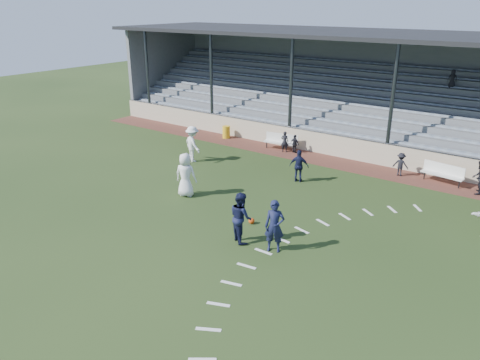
% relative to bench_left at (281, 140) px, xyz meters
% --- Properties ---
extents(ground, '(90.00, 90.00, 0.00)m').
position_rel_bench_left_xyz_m(ground, '(3.04, -10.81, -0.58)').
color(ground, '#233616').
rests_on(ground, ground).
extents(cinder_track, '(34.00, 2.00, 0.02)m').
position_rel_bench_left_xyz_m(cinder_track, '(3.04, -0.31, -0.57)').
color(cinder_track, '#502920').
rests_on(cinder_track, ground).
extents(retaining_wall, '(34.00, 0.18, 1.20)m').
position_rel_bench_left_xyz_m(retaining_wall, '(3.04, 0.74, 0.02)').
color(retaining_wall, '#C1B194').
rests_on(retaining_wall, ground).
extents(bench_left, '(2.04, 0.80, 0.95)m').
position_rel_bench_left_xyz_m(bench_left, '(0.00, 0.00, 0.00)').
color(bench_left, white).
rests_on(bench_left, cinder_track).
extents(bench_right, '(2.04, 0.78, 0.95)m').
position_rel_bench_left_xyz_m(bench_right, '(9.21, -0.12, 0.00)').
color(bench_right, white).
rests_on(bench_right, cinder_track).
extents(trash_bin, '(0.49, 0.49, 0.78)m').
position_rel_bench_left_xyz_m(trash_bin, '(-4.15, 0.04, -0.17)').
color(trash_bin, gold).
rests_on(trash_bin, cinder_track).
extents(football, '(0.24, 0.24, 0.24)m').
position_rel_bench_left_xyz_m(football, '(4.27, -9.21, -0.46)').
color(football, '#DB420C').
rests_on(football, ground).
extents(player_white_lead, '(1.13, 0.91, 2.00)m').
position_rel_bench_left_xyz_m(player_white_lead, '(0.23, -8.59, 0.42)').
color(player_white_lead, white).
rests_on(player_white_lead, ground).
extents(player_navy_lead, '(0.82, 0.71, 1.91)m').
position_rel_bench_left_xyz_m(player_navy_lead, '(6.14, -10.51, 0.37)').
color(player_navy_lead, '#141838').
rests_on(player_navy_lead, ground).
extents(player_navy_mid, '(1.16, 1.09, 1.90)m').
position_rel_bench_left_xyz_m(player_navy_mid, '(4.75, -10.59, 0.36)').
color(player_navy_mid, '#141838').
rests_on(player_navy_mid, ground).
extents(player_white_wing, '(1.46, 1.15, 1.98)m').
position_rel_bench_left_xyz_m(player_white_wing, '(-2.77, -4.73, 0.40)').
color(player_white_wing, white).
rests_on(player_white_wing, ground).
extents(player_navy_wing, '(1.01, 0.65, 1.60)m').
position_rel_bench_left_xyz_m(player_navy_wing, '(3.46, -4.02, 0.21)').
color(player_navy_wing, '#141838').
rests_on(player_navy_wing, ground).
extents(official, '(0.62, 0.78, 1.59)m').
position_rel_bench_left_xyz_m(official, '(10.86, -0.60, 0.23)').
color(official, black).
rests_on(official, cinder_track).
extents(sub_left_near, '(0.51, 0.40, 1.23)m').
position_rel_bench_left_xyz_m(sub_left_near, '(0.43, -0.31, 0.05)').
color(sub_left_near, black).
rests_on(sub_left_near, cinder_track).
extents(sub_left_far, '(0.67, 0.39, 1.07)m').
position_rel_bench_left_xyz_m(sub_left_far, '(1.00, -0.13, -0.03)').
color(sub_left_far, black).
rests_on(sub_left_far, cinder_track).
extents(sub_right, '(0.80, 0.49, 1.19)m').
position_rel_bench_left_xyz_m(sub_right, '(7.21, -0.32, 0.03)').
color(sub_right, black).
rests_on(sub_right, cinder_track).
extents(grandstand, '(34.60, 9.00, 6.61)m').
position_rel_bench_left_xyz_m(grandstand, '(3.05, 5.46, 1.62)').
color(grandstand, slate).
rests_on(grandstand, ground).
extents(penalty_arc, '(3.89, 14.63, 0.01)m').
position_rel_bench_left_xyz_m(penalty_arc, '(7.16, -10.81, -0.58)').
color(penalty_arc, white).
rests_on(penalty_arc, ground).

